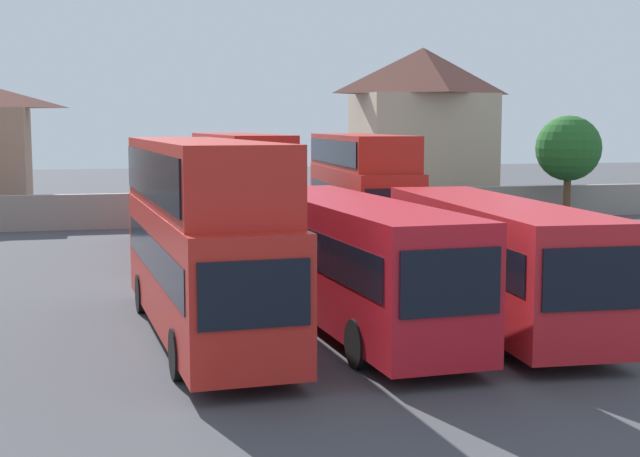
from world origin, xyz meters
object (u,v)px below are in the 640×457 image
(bus_2, at_px, (353,256))
(house_terrace_centre, at_px, (422,126))
(bus_3, at_px, (492,254))
(bus_6, at_px, (361,185))
(bus_5, at_px, (241,186))
(tree_left_of_lot, at_px, (568,149))
(bus_1, at_px, (201,227))
(bus_4, at_px, (177,206))

(bus_2, height_order, house_terrace_centre, house_terrace_centre)
(bus_3, height_order, bus_6, bus_6)
(bus_2, bearing_deg, bus_6, 159.40)
(bus_3, bearing_deg, house_terrace_centre, 166.30)
(bus_5, xyz_separation_m, tree_left_of_lot, (19.60, 7.81, 1.20))
(bus_1, relative_size, bus_3, 1.00)
(house_terrace_centre, bearing_deg, tree_left_of_lot, -63.25)
(bus_3, xyz_separation_m, tree_left_of_lot, (15.25, 23.11, 2.09))
(bus_6, bearing_deg, bus_3, 0.52)
(house_terrace_centre, bearing_deg, bus_6, -117.79)
(bus_2, xyz_separation_m, bus_6, (4.64, 14.66, 0.82))
(bus_4, distance_m, tree_left_of_lot, 23.76)
(bus_4, bearing_deg, house_terrace_centre, 138.30)
(bus_5, bearing_deg, bus_3, 13.75)
(bus_3, height_order, bus_4, bus_4)
(bus_5, relative_size, house_terrace_centre, 1.11)
(bus_3, xyz_separation_m, bus_5, (-4.34, 15.31, 0.88))
(bus_2, relative_size, bus_3, 1.02)
(bus_3, height_order, house_terrace_centre, house_terrace_centre)
(house_terrace_centre, bearing_deg, bus_2, -113.39)
(bus_1, height_order, bus_3, bus_1)
(bus_4, bearing_deg, tree_left_of_lot, 112.39)
(bus_5, height_order, house_terrace_centre, house_terrace_centre)
(bus_1, height_order, bus_2, bus_1)
(bus_1, bearing_deg, bus_5, 164.21)
(bus_2, bearing_deg, bus_4, -171.03)
(bus_3, distance_m, tree_left_of_lot, 27.77)
(tree_left_of_lot, bearing_deg, bus_5, -158.28)
(bus_1, relative_size, house_terrace_centre, 1.15)
(bus_4, xyz_separation_m, house_terrace_centre, (17.33, 17.86, 3.17))
(bus_1, height_order, bus_5, bus_1)
(bus_5, distance_m, house_terrace_centre, 23.03)
(bus_2, distance_m, bus_6, 15.40)
(bus_1, distance_m, bus_2, 4.01)
(bus_4, xyz_separation_m, tree_left_of_lot, (22.26, 8.08, 1.97))
(bus_1, height_order, bus_4, bus_1)
(bus_2, relative_size, bus_5, 1.05)
(bus_1, xyz_separation_m, bus_3, (7.76, -0.31, -0.90))
(bus_2, bearing_deg, tree_left_of_lot, 137.20)
(bus_1, relative_size, bus_2, 0.99)
(bus_6, bearing_deg, bus_5, -91.79)
(bus_3, distance_m, bus_5, 15.94)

